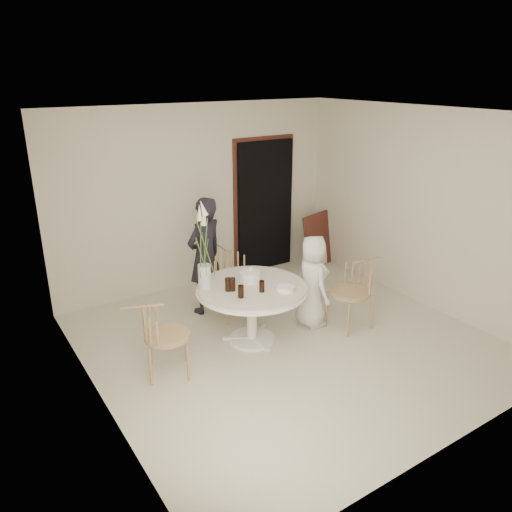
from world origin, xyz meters
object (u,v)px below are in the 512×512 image
chair_right (358,283)px  chair_left (155,329)px  chair_far (229,272)px  boy (312,281)px  birthday_cake (250,276)px  table (252,295)px  girl (205,256)px  flower_vase (204,258)px

chair_right → chair_left: (-2.61, 0.33, -0.02)m
chair_far → boy: size_ratio=0.74×
birthday_cake → chair_left: bearing=-172.1°
chair_right → table: bearing=-105.4°
girl → boy: girl is taller
chair_far → chair_right: size_ratio=1.00×
girl → birthday_cake: bearing=80.1°
chair_left → flower_vase: size_ratio=0.80×
flower_vase → birthday_cake: bearing=-13.6°
chair_right → girl: size_ratio=0.56×
table → flower_vase: (-0.48, 0.26, 0.49)m
chair_right → chair_left: 2.63m
chair_right → birthday_cake: (-1.31, 0.51, 0.22)m
girl → flower_vase: 0.93m
chair_far → chair_left: (-1.42, -0.88, -0.03)m
chair_far → girl: (-0.25, 0.21, 0.22)m
chair_far → flower_vase: flower_vase is taller
table → girl: 1.06m
chair_left → flower_vase: flower_vase is taller
birthday_cake → table: bearing=-115.6°
table → girl: girl is taller
chair_left → boy: (2.13, -0.01, 0.05)m
chair_left → birthday_cake: birthday_cake is taller
girl → birthday_cake: (0.13, -0.91, -0.01)m
table → chair_right: size_ratio=1.50×
girl → table: bearing=75.6°
table → girl: bearing=93.8°
table → chair_far: 0.85m
table → boy: bearing=-3.9°
flower_vase → table: bearing=-28.8°
chair_left → girl: girl is taller
birthday_cake → flower_vase: size_ratio=0.24×
chair_right → chair_left: size_ratio=1.05×
chair_right → birthday_cake: 1.42m
chair_far → chair_right: bearing=-44.2°
chair_far → chair_right: 1.70m
chair_right → flower_vase: bearing=-109.1°
chair_far → girl: 0.39m
chair_far → table: bearing=-100.7°
chair_far → boy: bearing=-50.5°
chair_right → birthday_cake: bearing=-111.3°
birthday_cake → boy: bearing=-13.3°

